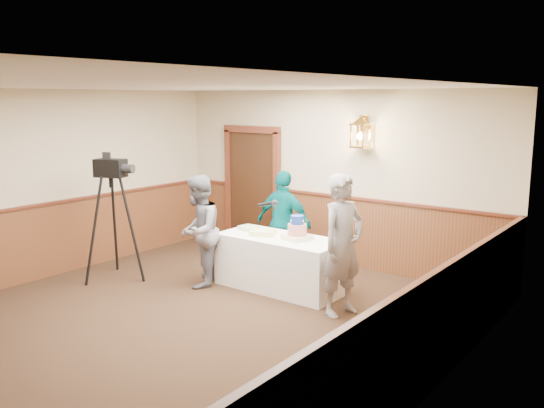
# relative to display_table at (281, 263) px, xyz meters

# --- Properties ---
(ground) EXTENTS (7.00, 7.00, 0.00)m
(ground) POSITION_rel_display_table_xyz_m (-0.16, -1.90, -0.38)
(ground) COLOR black
(ground) RESTS_ON ground
(room_shell) EXTENTS (6.02, 7.02, 2.81)m
(room_shell) POSITION_rel_display_table_xyz_m (-0.21, -1.45, 1.15)
(room_shell) COLOR #C1AF90
(room_shell) RESTS_ON ground
(display_table) EXTENTS (1.80, 0.80, 0.75)m
(display_table) POSITION_rel_display_table_xyz_m (0.00, 0.00, 0.00)
(display_table) COLOR white
(display_table) RESTS_ON ground
(tiered_cake) EXTENTS (0.40, 0.40, 0.34)m
(tiered_cake) POSITION_rel_display_table_xyz_m (0.27, 0.02, 0.51)
(tiered_cake) COLOR beige
(tiered_cake) RESTS_ON display_table
(sheet_cake_yellow) EXTENTS (0.42, 0.37, 0.07)m
(sheet_cake_yellow) POSITION_rel_display_table_xyz_m (-0.27, -0.07, 0.41)
(sheet_cake_yellow) COLOR #F7FF98
(sheet_cake_yellow) RESTS_ON display_table
(sheet_cake_green) EXTENTS (0.30, 0.25, 0.06)m
(sheet_cake_green) POSITION_rel_display_table_xyz_m (-0.63, 0.06, 0.41)
(sheet_cake_green) COLOR #ACDA9A
(sheet_cake_green) RESTS_ON display_table
(interviewer) EXTENTS (1.55, 0.97, 1.60)m
(interviewer) POSITION_rel_display_table_xyz_m (-1.02, -0.58, 0.43)
(interviewer) COLOR slate
(interviewer) RESTS_ON ground
(baker) EXTENTS (0.56, 0.72, 1.77)m
(baker) POSITION_rel_display_table_xyz_m (1.18, -0.32, 0.51)
(baker) COLOR gray
(baker) RESTS_ON ground
(assistant_p) EXTENTS (0.95, 0.44, 1.59)m
(assistant_p) POSITION_rel_display_table_xyz_m (-0.40, 0.62, 0.42)
(assistant_p) COLOR #015557
(assistant_p) RESTS_ON ground
(tv_camera_rig) EXTENTS (0.70, 0.66, 1.80)m
(tv_camera_rig) POSITION_rel_display_table_xyz_m (-2.24, -1.12, 0.43)
(tv_camera_rig) COLOR black
(tv_camera_rig) RESTS_ON ground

